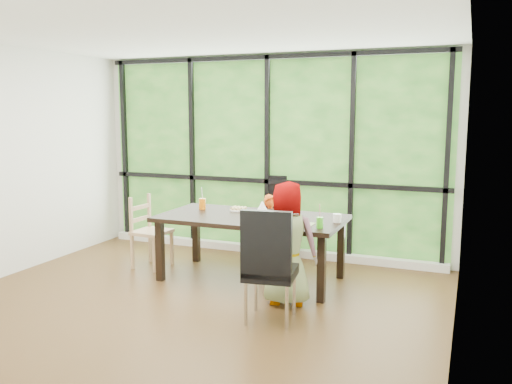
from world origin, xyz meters
TOP-DOWN VIEW (x-y plane):
  - ground at (0.00, 0.00)m, footprint 5.00×5.00m
  - back_wall at (0.00, 2.25)m, footprint 5.00×0.00m
  - foliage_backdrop at (0.00, 2.23)m, footprint 4.80×0.02m
  - window_mullions at (0.00, 2.19)m, footprint 4.80×0.06m
  - window_sill at (0.00, 2.15)m, footprint 4.80×0.12m
  - dining_table at (0.25, 1.01)m, footprint 2.13×1.11m
  - chair_window_leather at (0.26, 2.06)m, footprint 0.55×0.55m
  - chair_interior_leather at (0.90, -0.07)m, footprint 0.52×0.52m
  - chair_end_beech at (-1.09, 1.01)m, footprint 0.43×0.45m
  - child_toddler at (0.25, 1.65)m, footprint 0.39×0.33m
  - child_older at (0.88, 0.41)m, footprint 0.68×0.52m
  - placemat at (0.85, 0.75)m, footprint 0.41×0.30m
  - plate_far at (-0.02, 1.27)m, footprint 0.21×0.21m
  - plate_near at (0.80, 0.80)m, footprint 0.24×0.24m
  - orange_cup at (-0.48, 1.20)m, footprint 0.08×0.08m
  - green_cup at (1.15, 0.68)m, footprint 0.07×0.07m
  - white_mug at (1.25, 1.04)m, footprint 0.09×0.09m
  - tissue_box at (0.45, 0.86)m, footprint 0.12×0.12m
  - crepe_rolls_far at (-0.02, 1.27)m, footprint 0.20×0.12m
  - crepe_rolls_near at (0.80, 0.80)m, footprint 0.15×0.12m
  - straw_white at (-0.48, 1.20)m, footprint 0.01×0.04m
  - straw_pink at (1.15, 0.68)m, footprint 0.01×0.04m
  - tissue at (0.45, 0.86)m, footprint 0.12×0.12m

SIDE VIEW (x-z plane):
  - ground at x=0.00m, z-range 0.00..0.00m
  - window_sill at x=0.00m, z-range 0.00..0.10m
  - dining_table at x=0.25m, z-range 0.00..0.75m
  - chair_end_beech at x=-1.09m, z-range 0.00..0.90m
  - child_toddler at x=0.25m, z-range 0.00..0.91m
  - chair_window_leather at x=0.26m, z-range 0.00..1.08m
  - chair_interior_leather at x=0.90m, z-range 0.00..1.08m
  - child_older at x=0.88m, z-range 0.00..1.26m
  - placemat at x=0.85m, z-range 0.75..0.76m
  - plate_far at x=-0.02m, z-range 0.75..0.76m
  - plate_near at x=0.80m, z-range 0.75..0.77m
  - crepe_rolls_far at x=-0.02m, z-range 0.76..0.80m
  - crepe_rolls_near at x=0.80m, z-range 0.77..0.80m
  - white_mug at x=1.25m, z-range 0.75..0.84m
  - tissue_box at x=0.45m, z-range 0.75..0.86m
  - green_cup at x=1.15m, z-range 0.75..0.86m
  - orange_cup at x=-0.48m, z-range 0.75..0.88m
  - straw_pink at x=1.15m, z-range 0.80..1.00m
  - tissue at x=0.45m, z-range 0.86..0.97m
  - straw_white at x=-0.48m, z-range 0.82..1.02m
  - back_wall at x=0.00m, z-range -1.15..3.85m
  - foliage_backdrop at x=0.00m, z-range 0.03..2.67m
  - window_mullions at x=0.00m, z-range 0.03..2.67m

